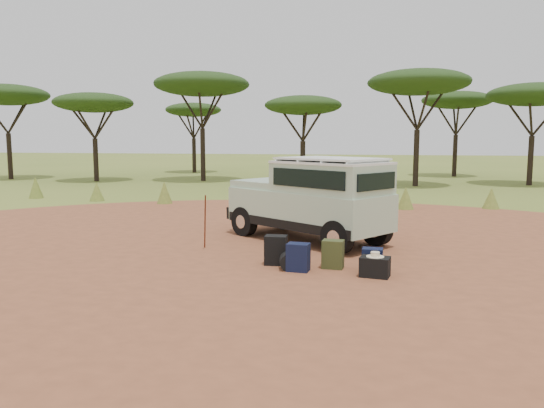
% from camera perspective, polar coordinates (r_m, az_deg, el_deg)
% --- Properties ---
extents(ground, '(140.00, 140.00, 0.00)m').
position_cam_1_polar(ground, '(11.20, 0.88, -5.83)').
color(ground, olive).
rests_on(ground, ground).
extents(dirt_clearing, '(23.00, 23.00, 0.01)m').
position_cam_1_polar(dirt_clearing, '(11.20, 0.88, -5.81)').
color(dirt_clearing, '#975231').
rests_on(dirt_clearing, ground).
extents(grass_fringe, '(36.60, 1.60, 0.90)m').
position_cam_1_polar(grass_fringe, '(19.62, 5.69, 0.92)').
color(grass_fringe, olive).
rests_on(grass_fringe, ground).
extents(acacia_treeline, '(46.70, 13.20, 6.26)m').
position_cam_1_polar(acacia_treeline, '(30.67, 9.00, 11.46)').
color(acacia_treeline, black).
rests_on(acacia_treeline, ground).
extents(safari_vehicle, '(4.37, 3.78, 2.06)m').
position_cam_1_polar(safari_vehicle, '(12.88, 4.32, 0.33)').
color(safari_vehicle, '#A9C5A8').
rests_on(safari_vehicle, ground).
extents(walking_staff, '(0.22, 0.48, 1.27)m').
position_cam_1_polar(walking_staff, '(11.99, -7.22, -1.94)').
color(walking_staff, brown).
rests_on(walking_staff, ground).
extents(backpack_black, '(0.44, 0.33, 0.59)m').
position_cam_1_polar(backpack_black, '(10.55, 0.42, -5.00)').
color(backpack_black, black).
rests_on(backpack_black, ground).
extents(backpack_navy, '(0.44, 0.34, 0.54)m').
position_cam_1_polar(backpack_navy, '(10.06, 2.83, -5.76)').
color(backpack_navy, '#101A32').
rests_on(backpack_navy, ground).
extents(backpack_olive, '(0.43, 0.33, 0.56)m').
position_cam_1_polar(backpack_olive, '(10.33, 6.57, -5.40)').
color(backpack_olive, '#3B4620').
rests_on(backpack_olive, ground).
extents(duffel_navy, '(0.40, 0.31, 0.43)m').
position_cam_1_polar(duffel_navy, '(10.31, 10.74, -5.88)').
color(duffel_navy, '#101A32').
rests_on(duffel_navy, ground).
extents(hard_case, '(0.58, 0.45, 0.37)m').
position_cam_1_polar(hard_case, '(9.86, 11.01, -6.66)').
color(hard_case, black).
rests_on(hard_case, ground).
extents(stuff_sack, '(0.40, 0.40, 0.33)m').
position_cam_1_polar(stuff_sack, '(10.18, 1.76, -6.20)').
color(stuff_sack, black).
rests_on(stuff_sack, ground).
extents(safari_hat, '(0.32, 0.32, 0.09)m').
position_cam_1_polar(safari_hat, '(9.81, 11.04, -5.41)').
color(safari_hat, beige).
rests_on(safari_hat, hard_case).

